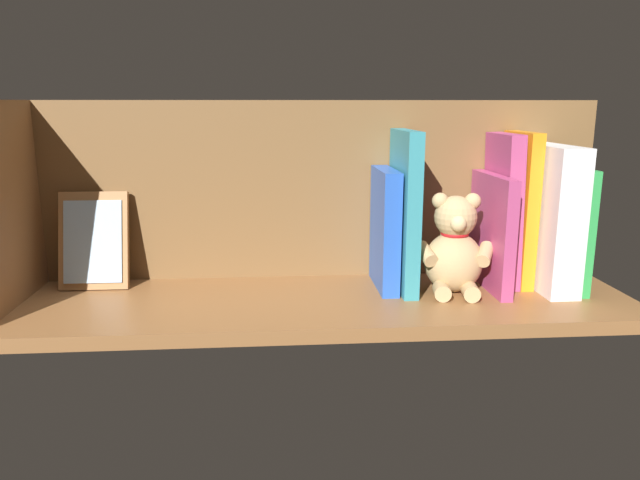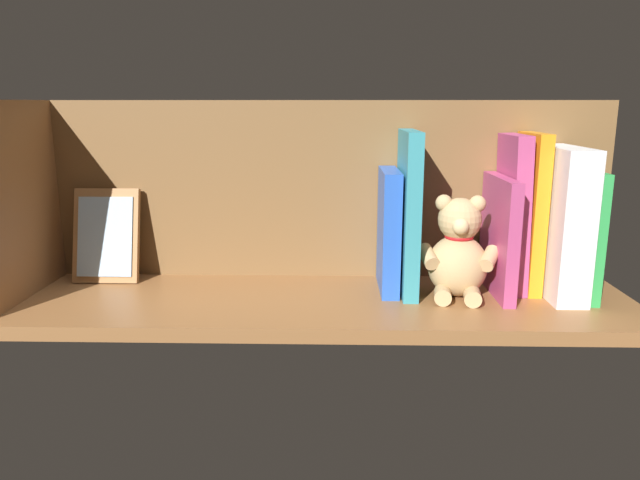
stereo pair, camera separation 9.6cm
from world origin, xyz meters
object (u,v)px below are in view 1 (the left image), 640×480
(book_0, at_px, (567,226))
(picture_frame_leaning, at_px, (94,241))
(teddy_bear, at_px, (454,249))
(dictionary_thick_white, at_px, (548,217))

(book_0, xyz_separation_m, picture_frame_leaning, (0.81, -0.05, -0.02))
(book_0, relative_size, teddy_bear, 1.23)
(book_0, xyz_separation_m, dictionary_thick_white, (0.04, 0.01, 0.02))
(book_0, xyz_separation_m, teddy_bear, (0.20, 0.03, -0.03))
(dictionary_thick_white, bearing_deg, book_0, -171.48)
(book_0, distance_m, picture_frame_leaning, 0.81)
(book_0, height_order, picture_frame_leaning, book_0)
(dictionary_thick_white, xyz_separation_m, teddy_bear, (0.17, 0.02, -0.05))
(book_0, bearing_deg, picture_frame_leaning, -3.58)
(dictionary_thick_white, relative_size, teddy_bear, 1.45)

